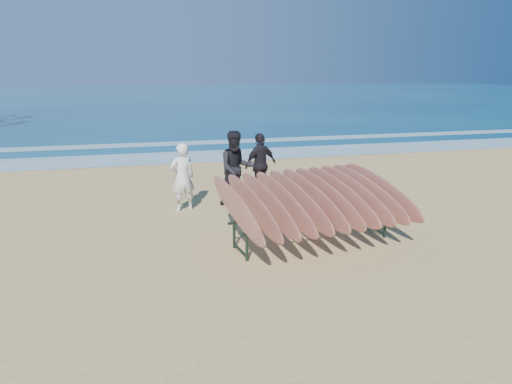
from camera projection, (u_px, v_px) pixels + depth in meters
ground at (267, 253)px, 8.37m from camera, size 120.00×120.00×0.00m
ocean at (155, 96)px, 59.89m from camera, size 160.00×160.00×0.00m
foam_near at (198, 156)px, 17.74m from camera, size 160.00×160.00×0.00m
foam_far at (189, 143)px, 21.01m from camera, size 160.00×160.00×0.00m
surfboard_rack at (313, 199)px, 8.63m from camera, size 3.53×3.13×1.41m
person_white at (182, 177)px, 10.71m from camera, size 0.67×0.52×1.62m
person_dark_a at (236, 168)px, 11.21m from camera, size 0.93×0.74×1.83m
person_dark_b at (261, 165)px, 12.05m from camera, size 1.06×0.75×1.67m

